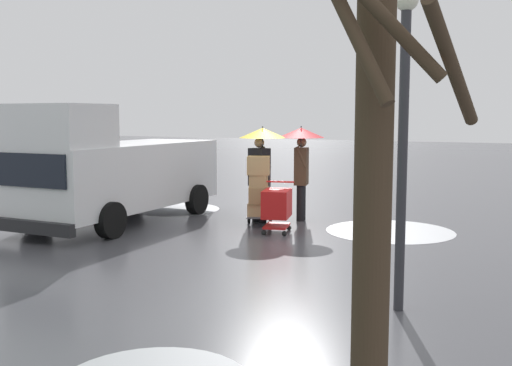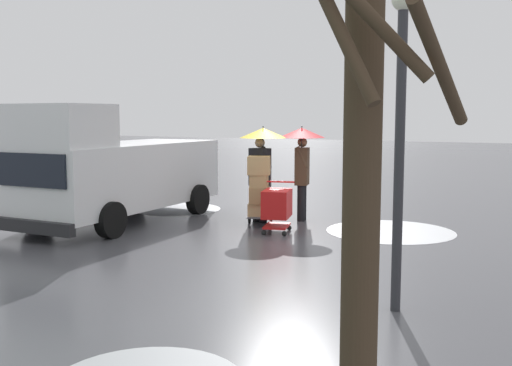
{
  "view_description": "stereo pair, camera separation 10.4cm",
  "coord_description": "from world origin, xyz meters",
  "px_view_note": "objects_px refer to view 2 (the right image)",
  "views": [
    {
      "loc": [
        -5.06,
        10.97,
        2.38
      ],
      "look_at": [
        0.35,
        0.53,
        1.05
      ],
      "focal_mm": 41.99,
      "sensor_mm": 36.0,
      "label": 1
    },
    {
      "loc": [
        -5.16,
        10.92,
        2.38
      ],
      "look_at": [
        0.35,
        0.53,
        1.05
      ],
      "focal_mm": 41.99,
      "sensor_mm": 36.0,
      "label": 2
    }
  ],
  "objects_px": {
    "pedestrian_black_side": "(302,151)",
    "bare_tree_near": "(365,160)",
    "shopping_cart_vendor": "(277,205)",
    "pedestrian_pink_side": "(262,152)",
    "street_lamp": "(400,116)",
    "hand_dolly_boxes": "(259,186)",
    "cargo_van_parked_right": "(115,170)"
  },
  "relations": [
    {
      "from": "shopping_cart_vendor",
      "to": "street_lamp",
      "type": "relative_size",
      "value": 0.26
    },
    {
      "from": "street_lamp",
      "to": "bare_tree_near",
      "type": "bearing_deg",
      "value": 101.05
    },
    {
      "from": "shopping_cart_vendor",
      "to": "pedestrian_pink_side",
      "type": "bearing_deg",
      "value": -47.84
    },
    {
      "from": "shopping_cart_vendor",
      "to": "street_lamp",
      "type": "height_order",
      "value": "street_lamp"
    },
    {
      "from": "cargo_van_parked_right",
      "to": "pedestrian_pink_side",
      "type": "relative_size",
      "value": 2.51
    },
    {
      "from": "pedestrian_pink_side",
      "to": "shopping_cart_vendor",
      "type": "bearing_deg",
      "value": 132.16
    },
    {
      "from": "cargo_van_parked_right",
      "to": "bare_tree_near",
      "type": "height_order",
      "value": "bare_tree_near"
    },
    {
      "from": "pedestrian_pink_side",
      "to": "street_lamp",
      "type": "height_order",
      "value": "street_lamp"
    },
    {
      "from": "pedestrian_pink_side",
      "to": "bare_tree_near",
      "type": "height_order",
      "value": "bare_tree_near"
    },
    {
      "from": "hand_dolly_boxes",
      "to": "street_lamp",
      "type": "relative_size",
      "value": 0.39
    },
    {
      "from": "pedestrian_black_side",
      "to": "bare_tree_near",
      "type": "relative_size",
      "value": 0.49
    },
    {
      "from": "shopping_cart_vendor",
      "to": "pedestrian_pink_side",
      "type": "height_order",
      "value": "pedestrian_pink_side"
    },
    {
      "from": "bare_tree_near",
      "to": "street_lamp",
      "type": "xyz_separation_m",
      "value": [
        0.69,
        -3.52,
        0.27
      ]
    },
    {
      "from": "hand_dolly_boxes",
      "to": "bare_tree_near",
      "type": "xyz_separation_m",
      "value": [
        -4.79,
        7.76,
        1.24
      ]
    },
    {
      "from": "hand_dolly_boxes",
      "to": "pedestrian_black_side",
      "type": "xyz_separation_m",
      "value": [
        -0.56,
        -1.01,
        0.72
      ]
    },
    {
      "from": "shopping_cart_vendor",
      "to": "hand_dolly_boxes",
      "type": "distance_m",
      "value": 0.89
    },
    {
      "from": "bare_tree_near",
      "to": "street_lamp",
      "type": "relative_size",
      "value": 1.13
    },
    {
      "from": "hand_dolly_boxes",
      "to": "pedestrian_pink_side",
      "type": "height_order",
      "value": "pedestrian_pink_side"
    },
    {
      "from": "bare_tree_near",
      "to": "pedestrian_black_side",
      "type": "bearing_deg",
      "value": -64.23
    },
    {
      "from": "hand_dolly_boxes",
      "to": "bare_tree_near",
      "type": "relative_size",
      "value": 0.35
    },
    {
      "from": "cargo_van_parked_right",
      "to": "hand_dolly_boxes",
      "type": "bearing_deg",
      "value": -158.02
    },
    {
      "from": "shopping_cart_vendor",
      "to": "hand_dolly_boxes",
      "type": "relative_size",
      "value": 0.67
    },
    {
      "from": "cargo_van_parked_right",
      "to": "hand_dolly_boxes",
      "type": "height_order",
      "value": "cargo_van_parked_right"
    },
    {
      "from": "hand_dolly_boxes",
      "to": "pedestrian_pink_side",
      "type": "xyz_separation_m",
      "value": [
        0.14,
        -0.39,
        0.72
      ]
    },
    {
      "from": "pedestrian_black_side",
      "to": "bare_tree_near",
      "type": "xyz_separation_m",
      "value": [
        -4.23,
        8.76,
        0.52
      ]
    },
    {
      "from": "cargo_van_parked_right",
      "to": "hand_dolly_boxes",
      "type": "distance_m",
      "value": 3.21
    },
    {
      "from": "shopping_cart_vendor",
      "to": "bare_tree_near",
      "type": "height_order",
      "value": "bare_tree_near"
    },
    {
      "from": "cargo_van_parked_right",
      "to": "shopping_cart_vendor",
      "type": "distance_m",
      "value": 3.75
    },
    {
      "from": "street_lamp",
      "to": "cargo_van_parked_right",
      "type": "bearing_deg",
      "value": -23.31
    },
    {
      "from": "pedestrian_black_side",
      "to": "bare_tree_near",
      "type": "distance_m",
      "value": 9.75
    },
    {
      "from": "hand_dolly_boxes",
      "to": "shopping_cart_vendor",
      "type": "bearing_deg",
      "value": 143.09
    },
    {
      "from": "cargo_van_parked_right",
      "to": "street_lamp",
      "type": "bearing_deg",
      "value": 156.69
    }
  ]
}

